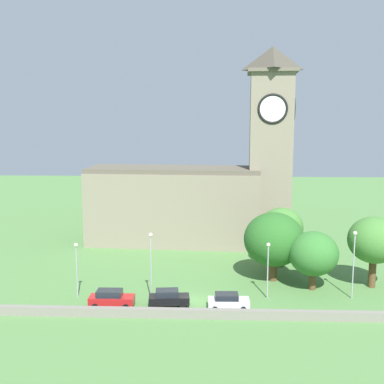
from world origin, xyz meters
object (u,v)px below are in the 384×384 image
object	(u,v)px
tree_by_tower	(374,240)
tree_riverside_east	(313,254)
car_red	(111,298)
car_white	(228,301)
car_black	(169,298)
streetlamp_east_mid	(268,261)
tree_churchyard	(281,227)
church	(201,189)
streetlamp_east_end	(354,254)
streetlamp_central	(151,256)
streetlamp_west_mid	(76,261)
tree_riverside_west	(274,240)

from	to	relation	value
tree_by_tower	tree_riverside_east	distance (m)	7.43
car_red	car_white	bearing A→B (deg)	-0.09
car_black	streetlamp_east_mid	distance (m)	11.61
tree_churchyard	church	bearing A→B (deg)	133.18
car_black	tree_churchyard	distance (m)	20.45
streetlamp_east_mid	streetlamp_east_end	world-z (taller)	streetlamp_east_end
streetlamp_central	tree_by_tower	world-z (taller)	tree_by_tower
tree_by_tower	church	bearing A→B (deg)	136.95
church	streetlamp_east_end	xyz separation A→B (m)	(17.40, -23.17, -3.73)
car_white	tree_churchyard	distance (m)	17.23
church	tree_riverside_east	bearing A→B (deg)	-56.49
car_red	streetlamp_east_end	world-z (taller)	streetlamp_east_end
tree_riverside_east	tree_churchyard	distance (m)	9.07
car_red	tree_churchyard	distance (m)	25.22
tree_by_tower	tree_churchyard	bearing A→B (deg)	141.95
church	tree_by_tower	distance (m)	28.64
streetlamp_central	tree_churchyard	distance (m)	20.45
car_white	streetlamp_east_mid	size ratio (longest dim) A/B	0.69
car_red	tree_churchyard	xyz separation A→B (m)	(19.95, 14.77, 4.47)
church	car_white	bearing A→B (deg)	-82.41
church	car_black	size ratio (longest dim) A/B	7.37
tree_riverside_east	streetlamp_east_end	bearing A→B (deg)	-34.78
car_black	tree_by_tower	distance (m)	24.97
church	car_black	distance (m)	27.49
streetlamp_central	streetlamp_east_end	size ratio (longest dim) A/B	0.99
streetlamp_east_mid	streetlamp_east_end	distance (m)	9.43
church	car_black	bearing A→B (deg)	-96.01
church	streetlamp_east_end	distance (m)	29.22
streetlamp_west_mid	tree_by_tower	world-z (taller)	tree_by_tower
church	car_black	xyz separation A→B (m)	(-2.76, -26.19, -7.87)
streetlamp_east_mid	tree_by_tower	xyz separation A→B (m)	(12.80, 4.00, 1.40)
streetlamp_west_mid	car_white	bearing A→B (deg)	-8.56
streetlamp_central	streetlamp_west_mid	bearing A→B (deg)	176.20
car_black	tree_by_tower	world-z (taller)	tree_by_tower
car_black	streetlamp_east_end	bearing A→B (deg)	8.52
streetlamp_east_mid	tree_riverside_east	distance (m)	6.30
tree_by_tower	streetlamp_east_mid	bearing A→B (deg)	-162.63
tree_by_tower	tree_churchyard	world-z (taller)	tree_by_tower
streetlamp_east_mid	streetlamp_east_end	size ratio (longest dim) A/B	0.83
streetlamp_west_mid	streetlamp_east_mid	distance (m)	21.17
car_red	streetlamp_central	distance (m)	6.06
church	tree_by_tower	world-z (taller)	church
tree_by_tower	tree_riverside_east	xyz separation A→B (m)	(-7.22, -1.09, -1.38)
tree_by_tower	tree_riverside_west	distance (m)	11.58
church	tree_by_tower	xyz separation A→B (m)	(20.81, -19.43, -3.09)
car_white	streetlamp_east_end	world-z (taller)	streetlamp_east_end
tree_riverside_west	car_black	bearing A→B (deg)	-144.54
car_black	car_white	bearing A→B (deg)	-4.16
tree_riverside_east	car_black	bearing A→B (deg)	-160.88
streetlamp_central	tree_churchyard	xyz separation A→B (m)	(15.92, 12.83, 0.38)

